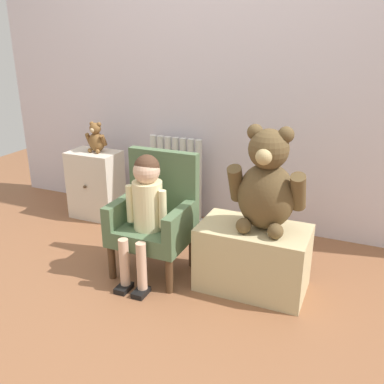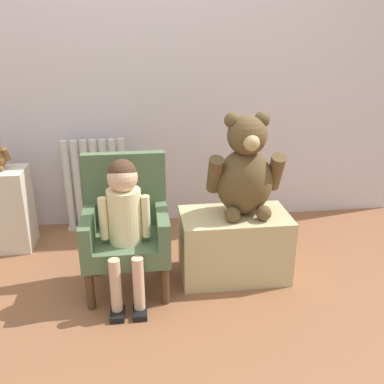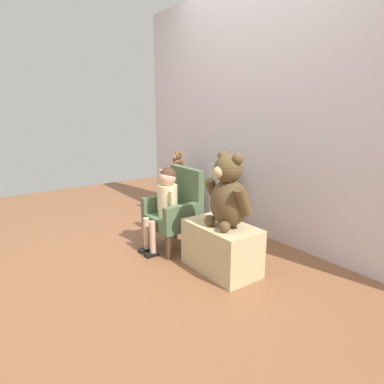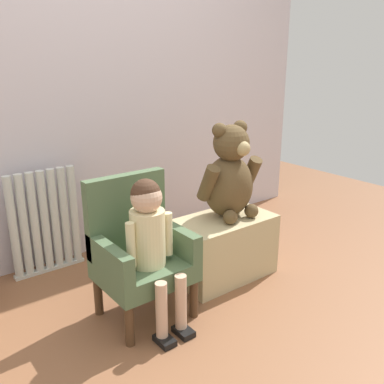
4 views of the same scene
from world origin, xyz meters
The scene contains 9 objects.
ground_plane centered at (0.00, 0.00, 0.00)m, with size 6.00×6.00×0.00m, color brown.
back_wall centered at (0.00, 1.31, 1.20)m, with size 3.80×0.05×2.40m, color silver.
radiator centered at (-0.34, 1.19, 0.32)m, with size 0.43×0.05×0.64m.
small_dresser centered at (-0.93, 0.98, 0.26)m, with size 0.38×0.28×0.52m.
child_armchair centered at (-0.12, 0.45, 0.35)m, with size 0.44×0.38×0.72m.
child_figure centered at (-0.12, 0.34, 0.49)m, with size 0.25×0.35×0.74m.
low_bench centered at (0.47, 0.47, 0.19)m, with size 0.60×0.35×0.37m, color tan.
large_teddy_bear centered at (0.52, 0.49, 0.62)m, with size 0.41×0.29×0.56m.
small_teddy_bear centered at (-0.90, 0.99, 0.62)m, with size 0.17×0.12×0.23m.
Camera 3 is at (2.34, -1.16, 1.25)m, focal length 32.00 mm.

